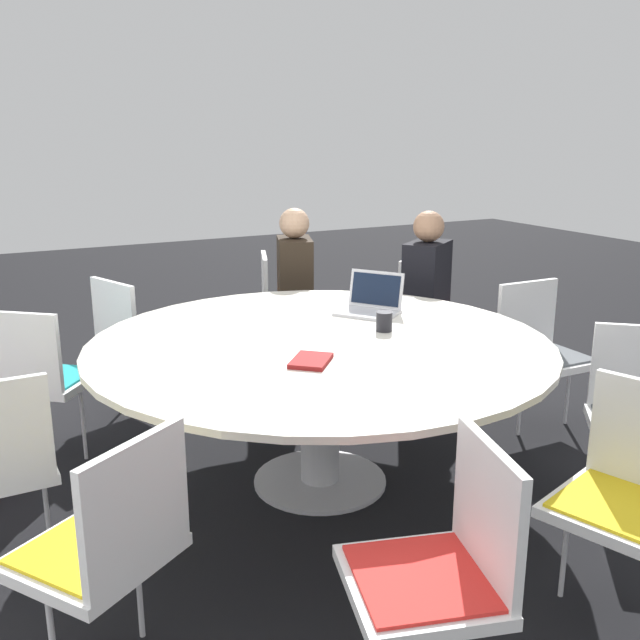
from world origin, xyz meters
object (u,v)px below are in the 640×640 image
at_px(chair_3, 39,372).
at_px(chair_9, 540,344).
at_px(spiral_notebook, 311,361).
at_px(coffee_cup, 384,322).
at_px(chair_2, 134,334).
at_px(chair_0, 427,308).
at_px(chair_7, 631,486).
at_px(chair_1, 283,303).
at_px(person_0, 429,288).
at_px(chair_5, 108,539).
at_px(chair_6, 443,559).
at_px(person_1, 297,282).
at_px(laptop, 371,303).

xyz_separation_m(chair_3, chair_9, (-0.82, -2.61, 0.00)).
bearing_deg(spiral_notebook, coffee_cup, -63.17).
bearing_deg(chair_2, chair_3, -72.15).
bearing_deg(chair_0, chair_7, 34.84).
bearing_deg(chair_3, chair_1, 63.87).
xyz_separation_m(chair_2, person_0, (-0.48, -1.81, 0.20)).
bearing_deg(spiral_notebook, chair_3, 40.53).
relative_size(chair_7, spiral_notebook, 3.28).
height_order(chair_0, chair_5, same).
bearing_deg(coffee_cup, chair_6, 153.86).
distance_m(chair_2, spiral_notebook, 1.67).
bearing_deg(person_1, chair_2, -65.46).
xyz_separation_m(chair_6, spiral_notebook, (1.13, -0.15, 0.25)).
bearing_deg(person_0, chair_3, -35.30).
bearing_deg(spiral_notebook, chair_0, -49.82).
distance_m(chair_2, laptop, 1.48).
distance_m(chair_9, person_1, 1.64).
relative_size(chair_0, person_1, 0.71).
bearing_deg(chair_0, chair_3, -30.70).
bearing_deg(chair_5, chair_3, 56.25).
bearing_deg(chair_1, coffee_cup, 13.83).
distance_m(person_0, person_1, 0.88).
height_order(chair_5, person_0, person_0).
relative_size(chair_1, chair_3, 1.00).
bearing_deg(chair_2, chair_9, 37.00).
bearing_deg(chair_9, spiral_notebook, 12.01).
relative_size(person_0, coffee_cup, 12.37).
distance_m(chair_3, chair_9, 2.74).
bearing_deg(chair_3, laptop, 21.78).
relative_size(chair_1, spiral_notebook, 3.28).
xyz_separation_m(chair_5, coffee_cup, (0.86, -1.53, 0.28)).
bearing_deg(spiral_notebook, chair_1, -21.32).
height_order(person_0, laptop, person_0).
xyz_separation_m(chair_2, chair_9, (-1.29, -2.02, 0.00)).
xyz_separation_m(chair_2, spiral_notebook, (-1.61, -0.38, 0.25)).
bearing_deg(chair_7, chair_5, 55.56).
height_order(chair_6, chair_9, same).
height_order(chair_1, person_0, person_0).
relative_size(chair_7, coffee_cup, 8.74).
bearing_deg(chair_6, spiral_notebook, 8.61).
relative_size(chair_3, chair_5, 1.00).
bearing_deg(chair_5, chair_2, 41.08).
bearing_deg(chair_1, chair_2, -53.09).
xyz_separation_m(person_0, laptop, (-0.51, 0.75, 0.09)).
bearing_deg(coffee_cup, person_1, -8.19).
xyz_separation_m(person_1, spiral_notebook, (-1.68, 0.74, 0.05)).
xyz_separation_m(chair_1, chair_2, (-0.32, 1.13, 0.00)).
distance_m(chair_5, person_1, 2.85).
height_order(chair_3, person_1, person_1).
bearing_deg(chair_2, chair_6, -15.54).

